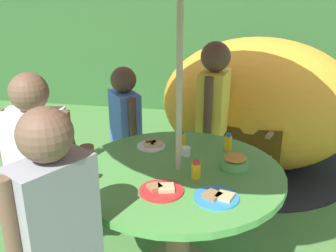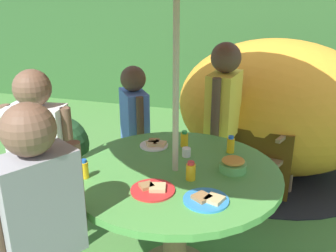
{
  "view_description": "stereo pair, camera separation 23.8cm",
  "coord_description": "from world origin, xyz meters",
  "views": [
    {
      "loc": [
        0.31,
        -2.03,
        1.8
      ],
      "look_at": [
        -0.09,
        0.16,
        0.96
      ],
      "focal_mm": 40.43,
      "sensor_mm": 36.0,
      "label": 1
    },
    {
      "loc": [
        0.54,
        -1.98,
        1.8
      ],
      "look_at": [
        -0.09,
        0.16,
        0.96
      ],
      "focal_mm": 40.43,
      "sensor_mm": 36.0,
      "label": 2
    }
  ],
  "objects": [
    {
      "name": "hedge_backdrop",
      "position": [
        0.0,
        3.77,
        1.04
      ],
      "size": [
        9.0,
        0.7,
        2.07
      ],
      "primitive_type": "cube",
      "color": "#33602D",
      "rests_on": "ground_plane"
    },
    {
      "name": "garden_table",
      "position": [
        0.0,
        0.0,
        0.61
      ],
      "size": [
        1.28,
        1.28,
        0.75
      ],
      "color": "brown",
      "rests_on": "ground_plane"
    },
    {
      "name": "wooden_chair",
      "position": [
        0.5,
        1.26,
        0.53
      ],
      "size": [
        0.6,
        0.58,
        0.97
      ],
      "rotation": [
        0.0,
        0.0,
        -0.38
      ],
      "color": "brown",
      "rests_on": "ground_plane"
    },
    {
      "name": "dome_tent",
      "position": [
        0.54,
        1.79,
        0.65
      ],
      "size": [
        2.24,
        2.24,
        1.33
      ],
      "rotation": [
        0.0,
        0.0,
        -0.13
      ],
      "color": "orange",
      "rests_on": "ground_plane"
    },
    {
      "name": "potted_plant",
      "position": [
        -1.33,
        0.79,
        0.4
      ],
      "size": [
        0.56,
        0.56,
        0.7
      ],
      "color": "#595960",
      "rests_on": "ground_plane"
    },
    {
      "name": "child_in_yellow_shirt",
      "position": [
        0.14,
        0.94,
        0.89
      ],
      "size": [
        0.25,
        0.47,
        1.39
      ],
      "rotation": [
        0.0,
        0.0,
        -1.72
      ],
      "color": "navy",
      "rests_on": "ground_plane"
    },
    {
      "name": "child_in_blue_shirt",
      "position": [
        -0.56,
        0.76,
        0.77
      ],
      "size": [
        0.32,
        0.35,
        1.21
      ],
      "rotation": [
        0.0,
        0.0,
        -0.94
      ],
      "color": "brown",
      "rests_on": "ground_plane"
    },
    {
      "name": "child_in_white_shirt",
      "position": [
        -0.85,
        -0.11,
        0.85
      ],
      "size": [
        0.45,
        0.24,
        1.34
      ],
      "rotation": [
        0.0,
        0.0,
        0.13
      ],
      "color": "navy",
      "rests_on": "ground_plane"
    },
    {
      "name": "child_in_grey_shirt",
      "position": [
        -0.43,
        -0.75,
        0.86
      ],
      "size": [
        0.34,
        0.41,
        1.35
      ],
      "rotation": [
        0.0,
        0.0,
        1.05
      ],
      "color": "navy",
      "rests_on": "ground_plane"
    },
    {
      "name": "snack_bowl",
      "position": [
        0.33,
        0.09,
        0.79
      ],
      "size": [
        0.16,
        0.16,
        0.09
      ],
      "color": "#66B259",
      "rests_on": "garden_table"
    },
    {
      "name": "plate_near_right",
      "position": [
        -0.23,
        0.31,
        0.76
      ],
      "size": [
        0.2,
        0.2,
        0.03
      ],
      "color": "white",
      "rests_on": "garden_table"
    },
    {
      "name": "plate_far_right",
      "position": [
        -0.05,
        -0.27,
        0.76
      ],
      "size": [
        0.24,
        0.24,
        0.03
      ],
      "color": "red",
      "rests_on": "garden_table"
    },
    {
      "name": "plate_mid_left",
      "position": [
        0.25,
        -0.3,
        0.76
      ],
      "size": [
        0.24,
        0.24,
        0.03
      ],
      "color": "#338CD8",
      "rests_on": "garden_table"
    },
    {
      "name": "juice_bottle_near_left",
      "position": [
        0.28,
        0.36,
        0.8
      ],
      "size": [
        0.05,
        0.05,
        0.12
      ],
      "color": "yellow",
      "rests_on": "garden_table"
    },
    {
      "name": "juice_bottle_far_left",
      "position": [
        0.12,
        -0.09,
        0.8
      ],
      "size": [
        0.06,
        0.06,
        0.11
      ],
      "color": "yellow",
      "rests_on": "garden_table"
    },
    {
      "name": "juice_bottle_center_front",
      "position": [
        -0.04,
        0.37,
        0.8
      ],
      "size": [
        0.05,
        0.05,
        0.11
      ],
      "color": "yellow",
      "rests_on": "garden_table"
    },
    {
      "name": "juice_bottle_center_back",
      "position": [
        -0.48,
        -0.24,
        0.8
      ],
      "size": [
        0.05,
        0.05,
        0.12
      ],
      "color": "yellow",
      "rests_on": "garden_table"
    },
    {
      "name": "cup_near",
      "position": [
        0.02,
        0.21,
        0.78
      ],
      "size": [
        0.06,
        0.06,
        0.06
      ],
      "primitive_type": "cylinder",
      "color": "white",
      "rests_on": "garden_table"
    }
  ]
}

